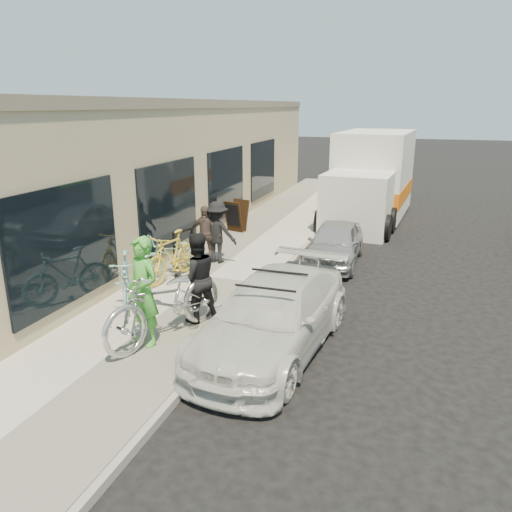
# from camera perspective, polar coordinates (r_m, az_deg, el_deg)

# --- Properties ---
(ground) EXTENTS (120.00, 120.00, 0.00)m
(ground) POSITION_cam_1_polar(r_m,az_deg,el_deg) (8.72, -1.19, -10.89)
(ground) COLOR black
(ground) RESTS_ON ground
(sidewalk) EXTENTS (3.00, 34.00, 0.15)m
(sidewalk) POSITION_cam_1_polar(r_m,az_deg,el_deg) (11.94, -5.46, -2.72)
(sidewalk) COLOR #B3AEA1
(sidewalk) RESTS_ON ground
(curb) EXTENTS (0.12, 34.00, 0.13)m
(curb) POSITION_cam_1_polar(r_m,az_deg,el_deg) (11.43, 1.69, -3.60)
(curb) COLOR gray
(curb) RESTS_ON ground
(storefront) EXTENTS (3.60, 20.00, 4.22)m
(storefront) POSITION_cam_1_polar(r_m,az_deg,el_deg) (17.26, -8.95, 10.23)
(storefront) COLOR tan
(storefront) RESTS_ON ground
(bike_rack) EXTENTS (0.27, 0.68, 1.00)m
(bike_rack) POSITION_cam_1_polar(r_m,az_deg,el_deg) (12.44, -8.27, 1.26)
(bike_rack) COLOR black
(bike_rack) RESTS_ON sidewalk
(sandwich_board) EXTENTS (0.74, 0.75, 0.99)m
(sandwich_board) POSITION_cam_1_polar(r_m,az_deg,el_deg) (16.06, -2.28, 4.62)
(sandwich_board) COLOR black
(sandwich_board) RESTS_ON sidewalk
(sedan_white) EXTENTS (2.20, 4.53, 1.31)m
(sedan_white) POSITION_cam_1_polar(r_m,az_deg,el_deg) (8.54, 1.98, -6.80)
(sedan_white) COLOR silver
(sedan_white) RESTS_ON ground
(sedan_silver) EXTENTS (1.37, 3.27, 1.11)m
(sedan_silver) POSITION_cam_1_polar(r_m,az_deg,el_deg) (13.41, 9.01, 1.49)
(sedan_silver) COLOR #A3A4A9
(sedan_silver) RESTS_ON ground
(moving_truck) EXTENTS (2.80, 6.53, 3.14)m
(moving_truck) POSITION_cam_1_polar(r_m,az_deg,el_deg) (18.94, 13.02, 8.34)
(moving_truck) COLOR silver
(moving_truck) RESTS_ON ground
(tandem_bike) EXTENTS (1.74, 2.77, 1.37)m
(tandem_bike) POSITION_cam_1_polar(r_m,az_deg,el_deg) (8.72, -10.24, -5.13)
(tandem_bike) COLOR silver
(tandem_bike) RESTS_ON sidewalk
(woman_rider) EXTENTS (0.81, 0.68, 1.87)m
(woman_rider) POSITION_cam_1_polar(r_m,az_deg,el_deg) (8.53, -12.76, -3.99)
(woman_rider) COLOR green
(woman_rider) RESTS_ON sidewalk
(man_standing) EXTENTS (1.05, 1.04, 1.71)m
(man_standing) POSITION_cam_1_polar(r_m,az_deg,el_deg) (9.29, -6.85, -2.48)
(man_standing) COLOR black
(man_standing) RESTS_ON sidewalk
(cruiser_bike_a) EXTENTS (1.40, 1.87, 1.12)m
(cruiser_bike_a) POSITION_cam_1_polar(r_m,az_deg,el_deg) (10.19, -14.62, -2.91)
(cruiser_bike_a) COLOR #81C0B9
(cruiser_bike_a) RESTS_ON sidewalk
(cruiser_bike_b) EXTENTS (1.47, 1.95, 0.98)m
(cruiser_bike_b) POSITION_cam_1_polar(r_m,az_deg,el_deg) (12.14, -9.37, 0.26)
(cruiser_bike_b) COLOR #81C0B9
(cruiser_bike_b) RESTS_ON sidewalk
(cruiser_bike_c) EXTENTS (0.81, 1.93, 1.12)m
(cruiser_bike_c) POSITION_cam_1_polar(r_m,az_deg,el_deg) (11.71, -9.63, 0.01)
(cruiser_bike_c) COLOR gold
(cruiser_bike_c) RESTS_ON sidewalk
(bystander_a) EXTENTS (1.07, 0.67, 1.59)m
(bystander_a) POSITION_cam_1_polar(r_m,az_deg,el_deg) (12.80, -4.44, 2.72)
(bystander_a) COLOR black
(bystander_a) RESTS_ON sidewalk
(bystander_b) EXTENTS (0.88, 0.37, 1.49)m
(bystander_b) POSITION_cam_1_polar(r_m,az_deg,el_deg) (12.81, -5.84, 2.48)
(bystander_b) COLOR brown
(bystander_b) RESTS_ON sidewalk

